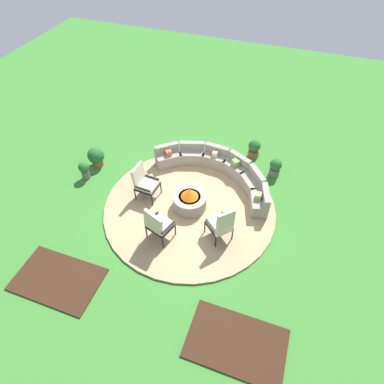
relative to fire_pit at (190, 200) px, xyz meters
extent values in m
plane|color=#387A2D|center=(0.00, 0.00, -0.33)|extent=(24.00, 24.00, 0.00)
cylinder|color=tan|center=(0.00, 0.00, -0.30)|extent=(4.88, 4.88, 0.06)
cube|color=#382114|center=(-2.20, -3.21, -0.31)|extent=(2.05, 1.29, 0.04)
cube|color=#382114|center=(2.20, -3.21, -0.31)|extent=(2.05, 1.29, 0.04)
cylinder|color=gray|center=(0.00, 0.00, -0.06)|extent=(0.95, 0.95, 0.41)
cylinder|color=black|center=(0.00, 0.00, 0.12)|extent=(0.62, 0.62, 0.06)
cone|color=orange|center=(0.00, 0.00, 0.29)|extent=(0.49, 0.49, 0.28)
cube|color=gray|center=(1.85, 0.57, -0.06)|extent=(0.66, 0.88, 0.42)
cube|color=gray|center=(1.99, 0.61, 0.29)|extent=(0.38, 0.79, 0.26)
cube|color=gray|center=(1.49, 1.24, -0.06)|extent=(0.84, 0.89, 0.42)
cube|color=gray|center=(1.60, 1.33, 0.29)|extent=(0.62, 0.70, 0.26)
cube|color=gray|center=(0.90, 1.72, -0.06)|extent=(0.90, 0.76, 0.42)
cube|color=gray|center=(0.96, 1.84, 0.29)|extent=(0.76, 0.50, 0.26)
cube|color=gray|center=(0.17, 1.93, -0.06)|extent=(0.82, 0.52, 0.42)
cube|color=gray|center=(0.18, 2.07, 0.29)|extent=(0.79, 0.23, 0.26)
cube|color=gray|center=(-0.59, 1.84, -0.06)|extent=(0.88, 0.67, 0.42)
cube|color=gray|center=(-0.63, 1.98, 0.29)|extent=(0.79, 0.39, 0.26)
cube|color=gray|center=(-1.25, 1.48, -0.06)|extent=(0.89, 0.85, 0.42)
cube|color=gray|center=(-1.35, 1.59, 0.29)|extent=(0.70, 0.63, 0.26)
cube|color=beige|center=(0.16, 1.88, 0.24)|extent=(0.16, 0.14, 0.16)
cube|color=#93B756|center=(1.80, 0.56, 0.24)|extent=(0.18, 0.20, 0.18)
cube|color=#BC5B47|center=(-1.22, 1.44, 0.24)|extent=(0.23, 0.23, 0.17)
cube|color=#70A34C|center=(0.87, 1.67, 0.26)|extent=(0.26, 0.26, 0.20)
cylinder|color=black|center=(-0.97, 0.22, -0.08)|extent=(0.04, 0.04, 0.38)
cylinder|color=black|center=(-1.02, -0.32, -0.08)|extent=(0.04, 0.04, 0.38)
cylinder|color=black|center=(-1.52, 0.26, -0.08)|extent=(0.04, 0.04, 0.38)
cylinder|color=black|center=(-1.57, -0.27, -0.08)|extent=(0.04, 0.04, 0.38)
cube|color=black|center=(-1.27, -0.03, 0.14)|extent=(0.63, 0.61, 0.05)
cube|color=beige|center=(-1.27, -0.03, 0.21)|extent=(0.58, 0.57, 0.09)
cube|color=beige|center=(-1.52, -0.01, 0.48)|extent=(0.18, 0.54, 0.64)
cube|color=black|center=(-1.25, 0.23, 0.27)|extent=(0.50, 0.09, 0.04)
cube|color=black|center=(-1.29, -0.28, 0.27)|extent=(0.50, 0.09, 0.04)
cylinder|color=black|center=(-0.55, -0.90, -0.08)|extent=(0.04, 0.04, 0.38)
cylinder|color=black|center=(-0.02, -1.06, -0.08)|extent=(0.04, 0.04, 0.38)
cylinder|color=black|center=(-0.70, -1.38, -0.08)|extent=(0.04, 0.04, 0.38)
cylinder|color=black|center=(-0.16, -1.54, -0.08)|extent=(0.04, 0.04, 0.38)
cube|color=black|center=(-0.36, -1.22, 0.14)|extent=(0.73, 0.69, 0.05)
cube|color=beige|center=(-0.36, -1.22, 0.21)|extent=(0.67, 0.64, 0.09)
cube|color=beige|center=(-0.42, -1.44, 0.51)|extent=(0.63, 0.29, 0.76)
cube|color=black|center=(-0.61, -1.14, 0.27)|extent=(0.18, 0.45, 0.04)
cube|color=black|center=(-0.10, -1.30, 0.27)|extent=(0.18, 0.45, 0.04)
cylinder|color=black|center=(0.68, -0.72, -0.08)|extent=(0.04, 0.04, 0.38)
cylinder|color=black|center=(1.02, -0.34, -0.08)|extent=(0.04, 0.04, 0.38)
cylinder|color=black|center=(1.09, -1.08, -0.08)|extent=(0.04, 0.04, 0.38)
cylinder|color=black|center=(1.43, -0.70, -0.08)|extent=(0.04, 0.04, 0.38)
cube|color=black|center=(1.06, -0.71, 0.14)|extent=(0.79, 0.79, 0.05)
cube|color=beige|center=(1.06, -0.71, 0.21)|extent=(0.73, 0.73, 0.09)
cube|color=beige|center=(1.24, -0.87, 0.51)|extent=(0.40, 0.52, 0.73)
cube|color=black|center=(0.90, -0.89, 0.27)|extent=(0.40, 0.36, 0.04)
cube|color=black|center=(1.22, -0.53, 0.27)|extent=(0.40, 0.36, 0.04)
cylinder|color=brown|center=(1.22, 2.85, -0.20)|extent=(0.36, 0.36, 0.25)
sphere|color=#236028|center=(1.22, 2.85, 0.12)|extent=(0.40, 0.40, 0.40)
cylinder|color=#605B56|center=(-3.46, 0.09, -0.17)|extent=(0.24, 0.24, 0.31)
sphere|color=#236028|center=(-3.46, 0.09, 0.12)|extent=(0.32, 0.32, 0.32)
sphere|color=yellow|center=(-3.42, 0.09, 0.18)|extent=(0.11, 0.11, 0.11)
cylinder|color=brown|center=(-3.43, 0.74, -0.22)|extent=(0.35, 0.35, 0.21)
sphere|color=#236028|center=(-3.43, 0.74, 0.08)|extent=(0.53, 0.53, 0.53)
cylinder|color=#605B56|center=(2.03, 2.17, -0.19)|extent=(0.32, 0.32, 0.27)
sphere|color=#236028|center=(2.03, 2.17, 0.12)|extent=(0.37, 0.37, 0.37)
sphere|color=yellow|center=(2.08, 2.17, 0.20)|extent=(0.14, 0.14, 0.14)
camera|label=1|loc=(2.16, -5.87, 6.87)|focal=31.00mm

